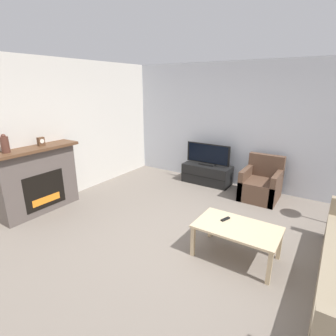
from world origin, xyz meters
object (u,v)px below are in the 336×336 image
(mantel_vase_left, at_px, (5,144))
(mantel_clock, at_px, (41,141))
(armchair, at_px, (261,185))
(remote, at_px, (225,219))
(coffee_table, at_px, (237,230))
(tv, at_px, (208,155))
(fireplace, at_px, (38,179))
(tv_stand, at_px, (207,174))

(mantel_vase_left, xyz_separation_m, mantel_clock, (0.00, 0.59, -0.06))
(armchair, xyz_separation_m, remote, (0.05, -2.06, 0.19))
(coffee_table, distance_m, remote, 0.22)
(tv, height_order, armchair, tv)
(fireplace, bearing_deg, tv_stand, 57.23)
(mantel_clock, distance_m, coffee_table, 3.56)
(mantel_clock, bearing_deg, remote, 9.88)
(tv_stand, bearing_deg, mantel_clock, -123.86)
(mantel_clock, relative_size, remote, 0.97)
(mantel_vase_left, relative_size, coffee_table, 0.28)
(armchair, bearing_deg, mantel_vase_left, -134.69)
(tv_stand, distance_m, remote, 2.63)
(coffee_table, bearing_deg, mantel_clock, -172.07)
(tv, relative_size, armchair, 1.22)
(mantel_vase_left, height_order, tv_stand, mantel_vase_left)
(armchair, distance_m, coffee_table, 2.16)
(tv, bearing_deg, tv_stand, 90.00)
(fireplace, height_order, tv, fireplace)
(mantel_vase_left, relative_size, remote, 1.93)
(fireplace, relative_size, mantel_clock, 9.85)
(tv_stand, xyz_separation_m, coffee_table, (1.53, -2.35, 0.18))
(mantel_vase_left, bearing_deg, remote, 19.67)
(fireplace, height_order, coffee_table, fireplace)
(tv_stand, height_order, tv, tv)
(fireplace, xyz_separation_m, mantel_vase_left, (0.02, -0.44, 0.73))
(coffee_table, bearing_deg, armchair, 96.43)
(tv_stand, bearing_deg, coffee_table, -56.95)
(fireplace, height_order, remote, fireplace)
(mantel_vase_left, distance_m, mantel_clock, 0.59)
(mantel_clock, distance_m, tv_stand, 3.56)
(fireplace, height_order, mantel_clock, mantel_clock)
(mantel_clock, bearing_deg, coffee_table, 7.93)
(mantel_clock, bearing_deg, fireplace, -96.83)
(tv, bearing_deg, fireplace, -122.78)
(fireplace, distance_m, tv, 3.53)
(coffee_table, bearing_deg, fireplace, -169.71)
(fireplace, distance_m, armchair, 4.24)
(fireplace, relative_size, mantel_vase_left, 4.96)
(mantel_clock, relative_size, armchair, 0.17)
(remote, bearing_deg, mantel_clock, -150.36)
(fireplace, height_order, armchair, fireplace)
(mantel_vase_left, height_order, coffee_table, mantel_vase_left)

